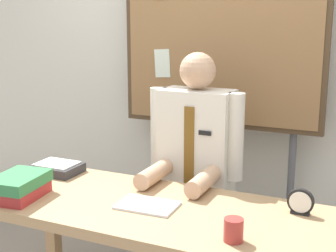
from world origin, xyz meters
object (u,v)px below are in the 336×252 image
Objects in this scene: book_stack at (20,186)px; person at (195,185)px; coffee_mug at (233,230)px; desk_clock at (301,203)px; bulletin_board at (221,30)px; paper_tray at (57,168)px; open_notebook at (147,205)px; desk at (153,223)px.

person is at bearing 48.39° from book_stack.
person is at bearing 121.67° from coffee_mug.
desk_clock reaches higher than book_stack.
bulletin_board is at bearing 90.03° from person.
bulletin_board is 1.26m from paper_tray.
book_stack is at bearing -131.61° from person.
open_notebook is 1.06× the size of paper_tray.
bulletin_board is at bearing 90.01° from desk.
desk_clock is (0.64, 0.19, 0.14)m from desk.
desk_clock is at bearing 17.81° from open_notebook.
person is at bearing 90.00° from desk.
desk_clock is at bearing 63.51° from coffee_mug.
book_stack is at bearing 179.47° from coffee_mug.
book_stack is 0.40m from paper_tray.
person reaches higher than paper_tray.
desk is 1.27m from bulletin_board.
book_stack is at bearing -163.69° from desk_clock.
desk_clock is 1.26× the size of coffee_mug.
paper_tray is (-1.36, 0.02, -0.03)m from desk_clock.
desk_clock is 0.46× the size of paper_tray.
bulletin_board reaches higher than desk.
book_stack is 2.61× the size of desk_clock.
person is 5.13× the size of open_notebook.
desk_clock is at bearing -48.52° from bulletin_board.
desk is 19.05× the size of coffee_mug.
desk is 0.68m from desk_clock.
book_stack is (-0.64, -0.18, 0.15)m from desk.
bulletin_board is 1.46m from book_stack.
coffee_mug is at bearing -0.53° from book_stack.
person reaches higher than desk_clock.
coffee_mug reaches higher than desk.
open_notebook is 2.32× the size of desk_clock.
book_stack reaches higher than coffee_mug.
person reaches higher than book_stack.
book_stack is at bearing -78.54° from paper_tray.
open_notebook is 0.70m from desk_clock.
bulletin_board is (-0.00, 0.38, 0.86)m from person.
paper_tray is at bearing 161.72° from open_notebook.
open_notebook is (0.62, 0.16, -0.05)m from book_stack.
person is 0.94m from bulletin_board.
open_notebook is (-0.02, -0.56, 0.08)m from person.
paper_tray is at bearing 161.00° from coffee_mug.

